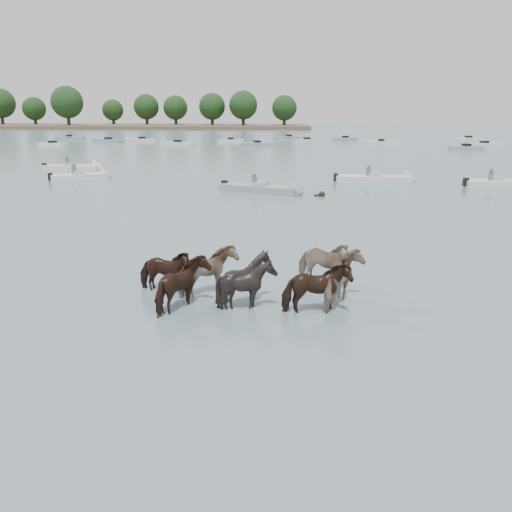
{
  "coord_description": "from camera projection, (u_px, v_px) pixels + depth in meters",
  "views": [
    {
      "loc": [
        2.73,
        -14.67,
        5.52
      ],
      "look_at": [
        1.88,
        1.09,
        1.1
      ],
      "focal_mm": 36.79,
      "sensor_mm": 36.0,
      "label": 1
    }
  ],
  "objects": [
    {
      "name": "shoreline",
      "position": [
        52.0,
        126.0,
        163.47
      ],
      "size": [
        160.0,
        30.0,
        1.0
      ],
      "primitive_type": "cube",
      "color": "#4C4233",
      "rests_on": "ground"
    },
    {
      "name": "motorboat_c",
      "position": [
        383.0,
        179.0,
        41.44
      ],
      "size": [
        6.51,
        1.64,
        1.92
      ],
      "rotation": [
        0.0,
        0.0,
        0.01
      ],
      "color": "silver",
      "rests_on": "ground"
    },
    {
      "name": "motorboat_d",
      "position": [
        505.0,
        183.0,
        38.95
      ],
      "size": [
        5.19,
        1.99,
        1.92
      ],
      "rotation": [
        0.0,
        0.0,
        0.08
      ],
      "color": "silver",
      "rests_on": "ground"
    },
    {
      "name": "motorboat_f",
      "position": [
        80.0,
        168.0,
        49.27
      ],
      "size": [
        5.92,
        1.7,
        1.92
      ],
      "rotation": [
        0.0,
        0.0,
        -0.02
      ],
      "color": "silver",
      "rests_on": "ground"
    },
    {
      "name": "motorboat_b",
      "position": [
        271.0,
        190.0,
        35.9
      ],
      "size": [
        6.25,
        3.94,
        1.92
      ],
      "rotation": [
        0.0,
        0.0,
        -0.42
      ],
      "color": "gray",
      "rests_on": "ground"
    },
    {
      "name": "ground",
      "position": [
        192.0,
        300.0,
        15.74
      ],
      "size": [
        400.0,
        400.0,
        0.0
      ],
      "primitive_type": "plane",
      "color": "#4D626F",
      "rests_on": "ground"
    },
    {
      "name": "swimming_pony",
      "position": [
        321.0,
        195.0,
        34.6
      ],
      "size": [
        0.72,
        0.44,
        0.44
      ],
      "color": "black",
      "rests_on": "ground"
    },
    {
      "name": "treeline",
      "position": [
        46.0,
        106.0,
        162.47
      ],
      "size": [
        153.05,
        19.26,
        12.35
      ],
      "color": "#382619",
      "rests_on": "ground"
    },
    {
      "name": "pony_herd",
      "position": [
        256.0,
        279.0,
        15.52
      ],
      "size": [
        7.19,
        4.14,
        1.66
      ],
      "color": "black",
      "rests_on": "ground"
    },
    {
      "name": "motorboat_a",
      "position": [
        89.0,
        176.0,
        43.04
      ],
      "size": [
        5.06,
        3.69,
        1.92
      ],
      "rotation": [
        0.0,
        0.0,
        0.48
      ],
      "color": "silver",
      "rests_on": "ground"
    },
    {
      "name": "distant_flotilla",
      "position": [
        266.0,
        142.0,
        88.66
      ],
      "size": [
        101.16,
        29.28,
        0.93
      ],
      "color": "silver",
      "rests_on": "ground"
    }
  ]
}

